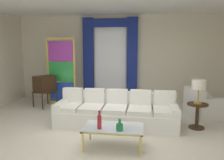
{
  "coord_description": "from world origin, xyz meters",
  "views": [
    {
      "loc": [
        0.89,
        -4.81,
        1.92
      ],
      "look_at": [
        0.07,
        0.9,
        1.05
      ],
      "focal_mm": 35.7,
      "sensor_mm": 36.0,
      "label": 1
    }
  ],
  "objects": [
    {
      "name": "armchair_white",
      "position": [
        2.5,
        1.41,
        0.29
      ],
      "size": [
        1.03,
        1.02,
        0.8
      ],
      "color": "white",
      "rests_on": "ground"
    },
    {
      "name": "ceiling_slab",
      "position": [
        0.0,
        0.8,
        3.02
      ],
      "size": [
        8.0,
        7.6,
        0.04
      ],
      "primitive_type": "cube",
      "color": "white"
    },
    {
      "name": "peacock_figurine",
      "position": [
        -1.45,
        1.7,
        0.22
      ],
      "size": [
        0.44,
        0.6,
        0.5
      ],
      "color": "beige",
      "rests_on": "ground"
    },
    {
      "name": "table_lamp_brass",
      "position": [
        2.16,
        0.49,
        1.03
      ],
      "size": [
        0.32,
        0.32,
        0.57
      ],
      "color": "#B29338",
      "rests_on": "round_side_table"
    },
    {
      "name": "couch_white_long",
      "position": [
        0.25,
        0.46,
        0.31
      ],
      "size": [
        2.93,
        0.96,
        0.86
      ],
      "color": "white",
      "rests_on": "ground"
    },
    {
      "name": "ground_plane",
      "position": [
        0.0,
        0.0,
        0.0
      ],
      "size": [
        16.0,
        16.0,
        0.0
      ],
      "primitive_type": "plane",
      "color": "silver"
    },
    {
      "name": "round_side_table",
      "position": [
        2.16,
        0.49,
        0.36
      ],
      "size": [
        0.48,
        0.48,
        0.59
      ],
      "color": "#382314",
      "rests_on": "ground"
    },
    {
      "name": "bottle_blue_decanter",
      "position": [
        0.48,
        -0.97,
        0.49
      ],
      "size": [
        0.13,
        0.13,
        0.22
      ],
      "color": "#196B3D",
      "rests_on": "coffee_table"
    },
    {
      "name": "coffee_table",
      "position": [
        0.34,
        -0.79,
        0.37
      ],
      "size": [
        1.13,
        0.64,
        0.41
      ],
      "color": "silver",
      "rests_on": "ground"
    },
    {
      "name": "curtained_window",
      "position": [
        -0.28,
        2.89,
        1.74
      ],
      "size": [
        2.0,
        0.17,
        2.7
      ],
      "color": "white",
      "rests_on": "ground"
    },
    {
      "name": "bottle_crystal_tall",
      "position": [
        0.1,
        -0.94,
        0.55
      ],
      "size": [
        0.08,
        0.08,
        0.35
      ],
      "color": "maroon",
      "rests_on": "coffee_table"
    },
    {
      "name": "vintage_tv",
      "position": [
        -2.23,
        1.8,
        0.73
      ],
      "size": [
        0.72,
        0.76,
        1.35
      ],
      "color": "#382314",
      "rests_on": "ground"
    },
    {
      "name": "wall_rear",
      "position": [
        0.0,
        3.06,
        1.5
      ],
      "size": [
        8.0,
        0.12,
        3.0
      ],
      "primitive_type": "cube",
      "color": "beige",
      "rests_on": "ground"
    },
    {
      "name": "stained_glass_divider",
      "position": [
        -1.77,
        2.11,
        1.06
      ],
      "size": [
        0.95,
        0.05,
        2.2
      ],
      "color": "gold",
      "rests_on": "ground"
    }
  ]
}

